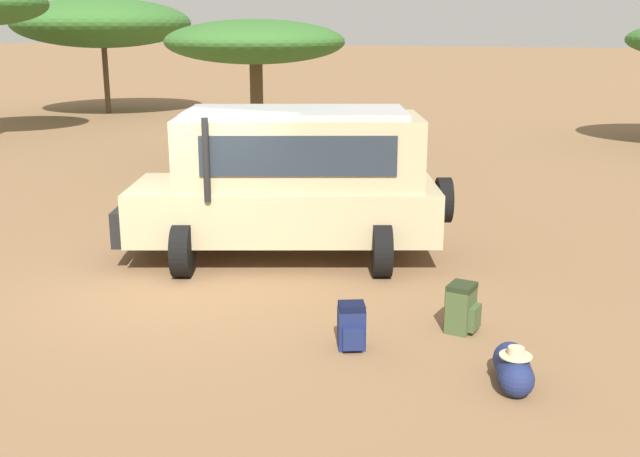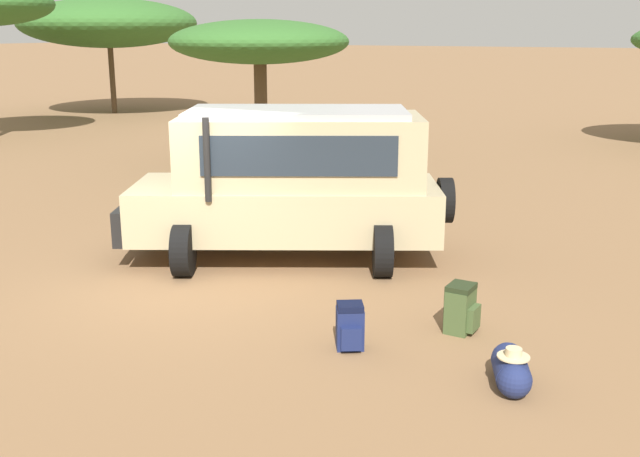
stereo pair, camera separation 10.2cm
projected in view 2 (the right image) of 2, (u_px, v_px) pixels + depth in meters
The scene contains 7 objects.
ground_plane at pixel (189, 280), 11.28m from camera, with size 320.00×320.00×0.00m, color olive.
safari_vehicle at pixel (292, 180), 12.07m from camera, with size 5.36×3.90×2.44m.
backpack_beside_front_wheel at pixel (461, 309), 9.28m from camera, with size 0.42×0.41×0.61m.
backpack_cluster_center at pixel (350, 327), 8.79m from camera, with size 0.41×0.43×0.56m.
duffel_bag_low_black_case at pixel (511, 369), 7.88m from camera, with size 0.53×0.86×0.47m.
acacia_tree_far_left at pixel (108, 23), 32.80m from camera, with size 7.60×7.87×4.99m.
acacia_tree_centre_back at pixel (260, 43), 20.15m from camera, with size 4.80×5.01×3.92m.
Camera 2 is at (6.46, -8.75, 3.65)m, focal length 42.00 mm.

